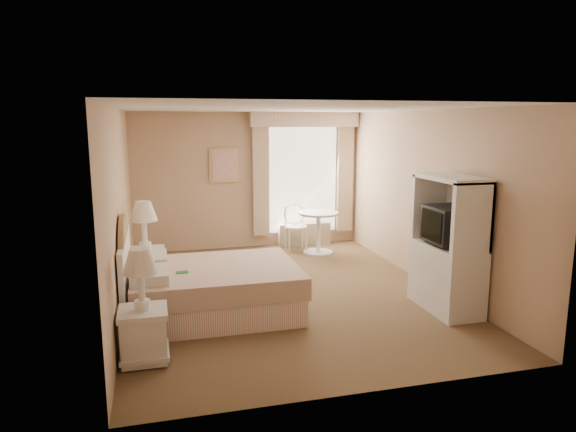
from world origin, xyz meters
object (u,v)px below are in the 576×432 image
object	(u,v)px
nightstand_far	(146,258)
armoire	(448,255)
bed	(206,288)
round_table	(318,226)
nightstand_near	(143,320)
cafe_chair	(295,223)

from	to	relation	value
nightstand_far	armoire	bearing A→B (deg)	-24.60
bed	armoire	size ratio (longest dim) A/B	1.23
bed	round_table	distance (m)	3.34
nightstand_near	bed	bearing A→B (deg)	57.72
bed	nightstand_near	bearing A→B (deg)	-122.28
nightstand_near	cafe_chair	size ratio (longest dim) A/B	1.33
nightstand_near	cafe_chair	bearing A→B (deg)	56.56
bed	cafe_chair	bearing A→B (deg)	56.10
nightstand_near	armoire	world-z (taller)	armoire
bed	armoire	xyz separation A→B (m)	(2.94, -0.59, 0.37)
cafe_chair	armoire	world-z (taller)	armoire
bed	cafe_chair	distance (m)	3.44
nightstand_near	armoire	size ratio (longest dim) A/B	0.67
round_table	armoire	size ratio (longest dim) A/B	0.44
nightstand_far	cafe_chair	bearing A→B (deg)	34.01
armoire	nightstand_far	bearing A→B (deg)	155.40
nightstand_far	armoire	world-z (taller)	armoire
nightstand_near	armoire	bearing A→B (deg)	8.38
cafe_chair	round_table	bearing A→B (deg)	-48.79
nightstand_far	round_table	size ratio (longest dim) A/B	1.67
nightstand_near	nightstand_far	xyz separation A→B (m)	(0.00, 2.21, 0.05)
nightstand_near	nightstand_far	size ratio (longest dim) A/B	0.90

